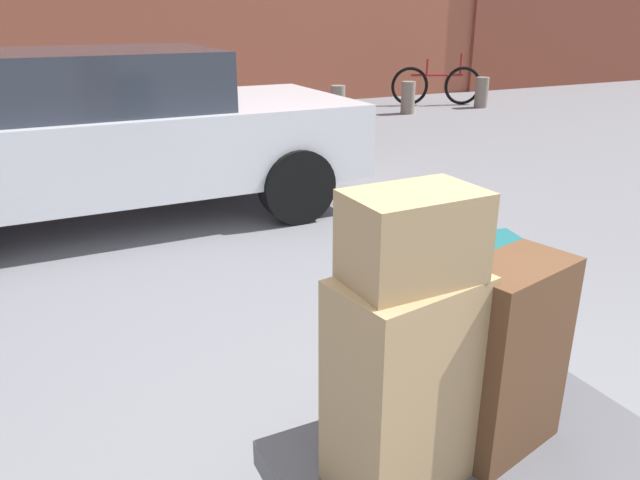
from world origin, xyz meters
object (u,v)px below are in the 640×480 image
Objects in this scene: suitcase_tan_center at (404,383)px; bollard_kerb_near at (253,109)px; luggage_cart at (479,472)px; suitcase_brown_rear_right at (506,357)px; bollard_kerb_far at (408,98)px; duffel_bag_tan_topmost_pile at (413,236)px; parked_car at (94,132)px; suitcase_teal_front_left at (465,331)px; bicycle_leaning at (436,85)px; bollard_kerb_mid at (338,103)px; bollard_corner at (482,92)px.

suitcase_tan_center is 1.21× the size of bollard_kerb_near.
suitcase_brown_rear_right is at bearing 20.92° from luggage_cart.
suitcase_tan_center reaches higher than bollard_kerb_far.
parked_car reaches higher than duffel_bag_tan_topmost_pile.
suitcase_teal_front_left is at bearing 79.15° from suitcase_brown_rear_right.
bicycle_leaning is 4.06m from bollard_kerb_near.
bollard_kerb_near is (-4.00, -0.65, -0.09)m from bicycle_leaning.
parked_car is 5.65m from bollard_kerb_mid.
suitcase_tan_center is 1.21× the size of bollard_corner.
suitcase_teal_front_left is 8.40m from bollard_kerb_mid.
bollard_kerb_mid is at bearing 0.00° from bollard_kerb_near.
suitcase_teal_front_left is 1.80× the size of duffel_bag_tan_topmost_pile.
duffel_bag_tan_topmost_pile is (-0.37, -0.19, 0.48)m from suitcase_teal_front_left.
parked_car is 7.73× the size of bollard_kerb_mid.
bollard_kerb_near and bollard_kerb_far have the same top height.
bollard_kerb_near is (2.38, 7.80, -0.40)m from suitcase_tan_center.
suitcase_tan_center is 0.46m from duffel_bag_tan_topmost_pile.
suitcase_brown_rear_right is (0.01, -0.20, 0.00)m from suitcase_teal_front_left.
suitcase_teal_front_left is at bearing -79.25° from parked_car.
bollard_corner is at bearing 39.02° from suitcase_tan_center.
suitcase_tan_center is 1.86× the size of duffel_bag_tan_topmost_pile.
bollard_kerb_near is at bearing 180.00° from bollard_kerb_mid.
duffel_bag_tan_topmost_pile is 0.22× the size of bicycle_leaning.
bollard_kerb_mid and bollard_corner have the same top height.
suitcase_brown_rear_right is 0.40× the size of bicycle_leaning.
suitcase_tan_center is 10.45m from bollard_corner.
luggage_cart is at bearing -130.31° from bollard_corner.
bollard_corner is (7.32, 3.68, -0.48)m from parked_car.
parked_car is at bearing 85.87° from suitcase_tan_center.
bollard_corner is (6.95, 7.80, -0.86)m from duffel_bag_tan_topmost_pile.
bollard_corner is at bearing 36.70° from suitcase_brown_rear_right.
bollard_kerb_mid is (3.89, 7.80, -0.86)m from duffel_bag_tan_topmost_pile.
suitcase_teal_front_left is 0.20m from suitcase_brown_rear_right.
duffel_bag_tan_topmost_pile is 0.65× the size of bollard_corner.
bollard_kerb_mid is 1.00× the size of bollard_corner.
suitcase_tan_center is 0.16× the size of parked_car.
suitcase_teal_front_left reaches higher than bollard_corner.
bollard_kerb_near is (2.38, 7.80, -0.86)m from duffel_bag_tan_topmost_pile.
suitcase_tan_center is 8.17m from bollard_kerb_near.
suitcase_tan_center is at bearing -142.41° from suitcase_teal_front_left.
parked_car is (-0.76, 4.13, 0.09)m from suitcase_brown_rear_right.
bollard_kerb_far is (-1.09, -0.65, -0.09)m from bicycle_leaning.
suitcase_teal_front_left reaches higher than bollard_kerb_far.
suitcase_brown_rear_right reaches higher than bollard_corner.
suitcase_brown_rear_right is 4.20m from parked_car.
suitcase_brown_rear_right is 1.18× the size of bollard_kerb_near.
suitcase_teal_front_left is at bearing 25.27° from duffel_bag_tan_topmost_pile.
bollard_kerb_near is 1.00× the size of bollard_kerb_far.
parked_car is at bearing -126.77° from bollard_kerb_near.
parked_car is 4.62m from bollard_kerb_near.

